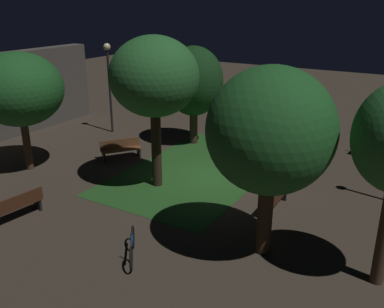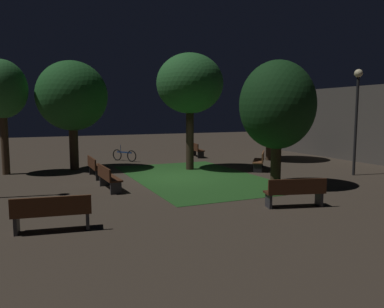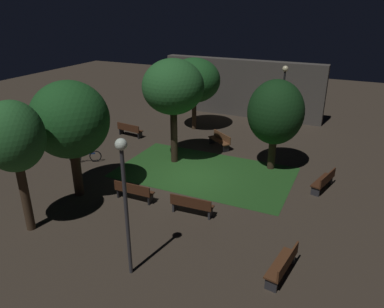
{
  "view_description": "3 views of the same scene",
  "coord_description": "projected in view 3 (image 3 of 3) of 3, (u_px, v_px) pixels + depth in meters",
  "views": [
    {
      "loc": [
        -13.91,
        -7.24,
        6.74
      ],
      "look_at": [
        0.1,
        1.05,
        0.74
      ],
      "focal_mm": 39.3,
      "sensor_mm": 36.0,
      "label": 1
    },
    {
      "loc": [
        14.83,
        -5.71,
        2.85
      ],
      "look_at": [
        -0.51,
        1.03,
        0.93
      ],
      "focal_mm": 34.78,
      "sensor_mm": 36.0,
      "label": 2
    },
    {
      "loc": [
        7.0,
        -15.1,
        8.24
      ],
      "look_at": [
        -0.44,
        0.86,
        0.91
      ],
      "focal_mm": 34.31,
      "sensor_mm": 36.0,
      "label": 3
    }
  ],
  "objects": [
    {
      "name": "bench_path_side",
      "position": [
        283.0,
        264.0,
        11.71
      ],
      "size": [
        0.74,
        1.85,
        0.88
      ],
      "color": "#512D19",
      "rests_on": "ground"
    },
    {
      "name": "bench_lawn_edge",
      "position": [
        130.0,
        130.0,
        24.05
      ],
      "size": [
        1.84,
        0.69,
        0.88
      ],
      "color": "#422314",
      "rests_on": "ground"
    },
    {
      "name": "tree_back_left",
      "position": [
        173.0,
        87.0,
        18.88
      ],
      "size": [
        3.22,
        3.22,
        5.63
      ],
      "color": "#2D2116",
      "rests_on": "ground"
    },
    {
      "name": "tree_lawn_side",
      "position": [
        14.0,
        138.0,
        12.95
      ],
      "size": [
        2.19,
        2.19,
        5.15
      ],
      "color": "#423021",
      "rests_on": "ground"
    },
    {
      "name": "building_wall_backdrop",
      "position": [
        241.0,
        88.0,
        28.01
      ],
      "size": [
        12.31,
        0.8,
        4.26
      ],
      "primitive_type": "cube",
      "color": "#4C4742",
      "rests_on": "ground"
    },
    {
      "name": "tree_back_right",
      "position": [
        194.0,
        80.0,
        24.42
      ],
      "size": [
        3.49,
        3.49,
        4.87
      ],
      "color": "#423021",
      "rests_on": "ground"
    },
    {
      "name": "ground_plane",
      "position": [
        193.0,
        178.0,
        18.54
      ],
      "size": [
        60.0,
        60.0,
        0.0
      ],
      "primitive_type": "plane",
      "color": "#3D3328"
    },
    {
      "name": "bicycle",
      "position": [
        85.0,
        157.0,
        20.19
      ],
      "size": [
        1.46,
        1.07,
        0.93
      ],
      "color": "black",
      "rests_on": "ground"
    },
    {
      "name": "bench_front_right",
      "position": [
        324.0,
        181.0,
        17.19
      ],
      "size": [
        0.92,
        1.86,
        0.88
      ],
      "color": "#422314",
      "rests_on": "ground"
    },
    {
      "name": "bench_back_row",
      "position": [
        134.0,
        191.0,
        16.26
      ],
      "size": [
        1.81,
        0.51,
        0.88
      ],
      "color": "#422314",
      "rests_on": "ground"
    },
    {
      "name": "bench_corner",
      "position": [
        192.0,
        205.0,
        15.15
      ],
      "size": [
        1.82,
        0.57,
        0.88
      ],
      "color": "#422314",
      "rests_on": "ground"
    },
    {
      "name": "bench_front_left",
      "position": [
        220.0,
        140.0,
        22.26
      ],
      "size": [
        1.73,
        1.46,
        0.88
      ],
      "color": "brown",
      "rests_on": "ground"
    },
    {
      "name": "tree_right_canopy",
      "position": [
        276.0,
        113.0,
        18.46
      ],
      "size": [
        2.85,
        2.85,
        4.75
      ],
      "color": "#38281C",
      "rests_on": "ground"
    },
    {
      "name": "lamp_post_plaza_east",
      "position": [
        283.0,
        91.0,
        22.62
      ],
      "size": [
        0.36,
        0.36,
        4.68
      ],
      "color": "black",
      "rests_on": "ground"
    },
    {
      "name": "grass_lawn",
      "position": [
        205.0,
        172.0,
        19.13
      ],
      "size": [
        8.91,
        5.23,
        0.01
      ],
      "primitive_type": "cube",
      "color": "#23511E",
      "rests_on": "ground"
    },
    {
      "name": "tree_tall_center",
      "position": [
        70.0,
        120.0,
        15.62
      ],
      "size": [
        3.36,
        3.36,
        5.26
      ],
      "color": "#38281C",
      "rests_on": "ground"
    },
    {
      "name": "lamp_post_path_center",
      "position": [
        124.0,
        187.0,
        10.86
      ],
      "size": [
        0.36,
        0.36,
        4.7
      ],
      "color": "#333338",
      "rests_on": "ground"
    }
  ]
}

